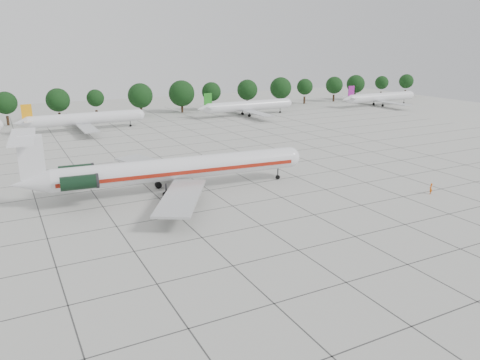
{
  "coord_description": "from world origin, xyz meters",
  "views": [
    {
      "loc": [
        -27.25,
        -54.46,
        22.05
      ],
      "look_at": [
        1.32,
        0.3,
        3.5
      ],
      "focal_mm": 35.0,
      "sensor_mm": 36.0,
      "label": 1
    }
  ],
  "objects_px": {
    "bg_airliner_d": "(248,106)",
    "bg_airliner_e": "(380,97)",
    "ground_crew": "(431,189)",
    "bg_airliner_c": "(85,119)",
    "main_airliner": "(165,170)"
  },
  "relations": [
    {
      "from": "bg_airliner_c",
      "to": "bg_airliner_d",
      "type": "bearing_deg",
      "value": 2.4
    },
    {
      "from": "ground_crew",
      "to": "bg_airliner_d",
      "type": "bearing_deg",
      "value": -129.76
    },
    {
      "from": "ground_crew",
      "to": "bg_airliner_c",
      "type": "bearing_deg",
      "value": -95.92
    },
    {
      "from": "main_airliner",
      "to": "ground_crew",
      "type": "bearing_deg",
      "value": -22.98
    },
    {
      "from": "bg_airliner_d",
      "to": "bg_airliner_c",
      "type": "bearing_deg",
      "value": -177.6
    },
    {
      "from": "ground_crew",
      "to": "bg_airliner_e",
      "type": "relative_size",
      "value": 0.06
    },
    {
      "from": "bg_airliner_d",
      "to": "bg_airliner_e",
      "type": "height_order",
      "value": "same"
    },
    {
      "from": "bg_airliner_e",
      "to": "bg_airliner_d",
      "type": "bearing_deg",
      "value": 178.12
    },
    {
      "from": "main_airliner",
      "to": "bg_airliner_c",
      "type": "xyz_separation_m",
      "value": [
        -1.5,
        57.77,
        -0.68
      ]
    },
    {
      "from": "ground_crew",
      "to": "bg_airliner_d",
      "type": "xyz_separation_m",
      "value": [
        11.74,
        78.58,
        2.09
      ]
    },
    {
      "from": "ground_crew",
      "to": "bg_airliner_c",
      "type": "relative_size",
      "value": 0.06
    },
    {
      "from": "ground_crew",
      "to": "bg_airliner_e",
      "type": "distance_m",
      "value": 99.5
    },
    {
      "from": "bg_airliner_c",
      "to": "bg_airliner_d",
      "type": "distance_m",
      "value": 48.04
    },
    {
      "from": "main_airliner",
      "to": "ground_crew",
      "type": "xyz_separation_m",
      "value": [
        34.75,
        -18.8,
        -2.77
      ]
    },
    {
      "from": "main_airliner",
      "to": "bg_airliner_c",
      "type": "bearing_deg",
      "value": 96.92
    }
  ]
}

